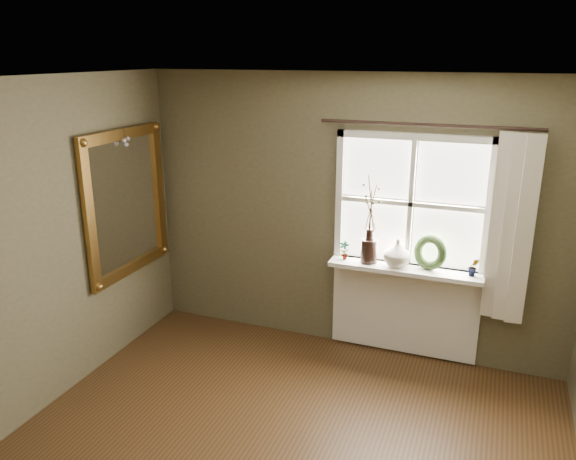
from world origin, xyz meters
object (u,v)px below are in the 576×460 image
at_px(cream_vase, 397,253).
at_px(gilt_mirror, 126,202).
at_px(dark_jug, 369,251).
at_px(wreath, 430,256).

relative_size(cream_vase, gilt_mirror, 0.18).
xyz_separation_m(dark_jug, wreath, (0.54, 0.04, 0.01)).
xyz_separation_m(dark_jug, cream_vase, (0.26, 0.00, 0.02)).
bearing_deg(gilt_mirror, cream_vase, 13.07).
bearing_deg(gilt_mirror, wreath, 12.57).
distance_m(dark_jug, gilt_mirror, 2.29).
relative_size(dark_jug, cream_vase, 0.88).
distance_m(dark_jug, wreath, 0.54).
distance_m(cream_vase, gilt_mirror, 2.53).
relative_size(dark_jug, gilt_mirror, 0.16).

